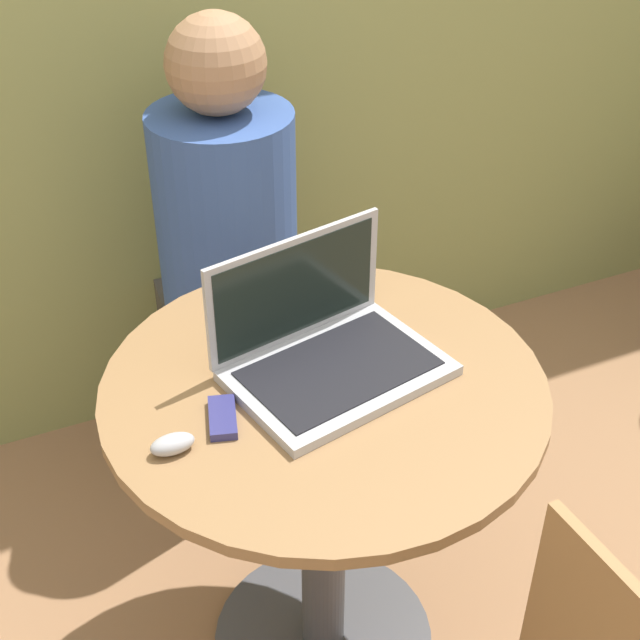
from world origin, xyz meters
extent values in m
plane|color=#9E704C|center=(0.00, 0.00, 0.00)|extent=(12.00, 12.00, 0.00)
cylinder|color=#4C4C51|center=(0.00, 0.00, 0.01)|extent=(0.50, 0.50, 0.02)
cylinder|color=#4C4C51|center=(0.00, 0.00, 0.38)|extent=(0.09, 0.09, 0.72)
cylinder|color=olive|center=(0.00, 0.00, 0.75)|extent=(0.81, 0.81, 0.02)
cube|color=#B7B7BC|center=(0.03, 0.00, 0.77)|extent=(0.42, 0.33, 0.02)
cube|color=black|center=(0.03, 0.00, 0.78)|extent=(0.37, 0.27, 0.00)
cube|color=#B7B7BC|center=(0.00, 0.13, 0.89)|extent=(0.37, 0.09, 0.21)
cube|color=black|center=(0.00, 0.12, 0.89)|extent=(0.34, 0.07, 0.19)
cube|color=navy|center=(-0.20, -0.03, 0.77)|extent=(0.07, 0.11, 0.02)
ellipsoid|color=#B2B2B7|center=(-0.30, -0.06, 0.78)|extent=(0.07, 0.04, 0.03)
cube|color=#4C4742|center=(0.06, 0.79, 0.22)|extent=(0.37, 0.51, 0.44)
cylinder|color=#38569E|center=(0.05, 0.67, 0.73)|extent=(0.34, 0.34, 0.58)
sphere|color=#A87A56|center=(0.05, 0.67, 1.13)|extent=(0.22, 0.22, 0.22)
camera|label=1|loc=(-0.52, -1.14, 1.78)|focal=50.00mm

